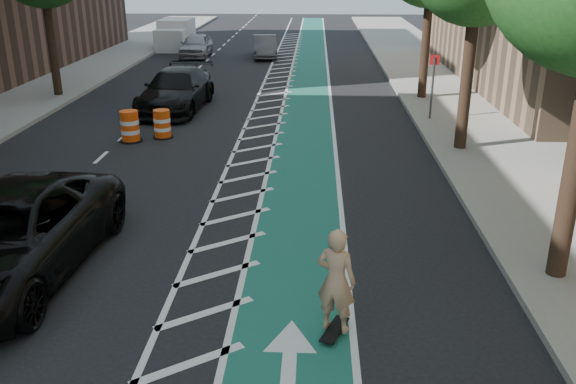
# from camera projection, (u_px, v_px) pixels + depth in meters

# --- Properties ---
(ground) EXTENTS (120.00, 120.00, 0.00)m
(ground) POSITION_uv_depth(u_px,v_px,m) (141.00, 273.00, 11.79)
(ground) COLOR black
(ground) RESTS_ON ground
(bike_lane) EXTENTS (2.00, 90.00, 0.01)m
(bike_lane) POSITION_uv_depth(u_px,v_px,m) (305.00, 135.00, 20.99)
(bike_lane) COLOR #1C6258
(bike_lane) RESTS_ON ground
(buffer_strip) EXTENTS (1.40, 90.00, 0.01)m
(buffer_strip) POSITION_uv_depth(u_px,v_px,m) (262.00, 135.00, 21.05)
(buffer_strip) COLOR silver
(buffer_strip) RESTS_ON ground
(sidewalk_right) EXTENTS (5.00, 90.00, 0.15)m
(sidewalk_right) POSITION_uv_depth(u_px,v_px,m) (496.00, 136.00, 20.69)
(sidewalk_right) COLOR gray
(sidewalk_right) RESTS_ON ground
(curb_right) EXTENTS (0.12, 90.00, 0.16)m
(curb_right) POSITION_uv_depth(u_px,v_px,m) (423.00, 135.00, 20.79)
(curb_right) COLOR gray
(curb_right) RESTS_ON ground
(curb_left) EXTENTS (0.12, 90.00, 0.16)m
(curb_left) POSITION_uv_depth(u_px,v_px,m) (19.00, 130.00, 21.38)
(curb_left) COLOR gray
(curb_left) RESTS_ON ground
(sign_post) EXTENTS (0.35, 0.08, 2.47)m
(sign_post) POSITION_uv_depth(u_px,v_px,m) (432.00, 86.00, 22.18)
(sign_post) COLOR #4C4C4C
(sign_post) RESTS_ON ground
(skateboard) EXTENTS (0.51, 0.83, 0.11)m
(skateboard) POSITION_uv_depth(u_px,v_px,m) (335.00, 330.00, 9.82)
(skateboard) COLOR black
(skateboard) RESTS_ON ground
(skateboarder) EXTENTS (0.75, 0.63, 1.76)m
(skateboarder) POSITION_uv_depth(u_px,v_px,m) (336.00, 281.00, 9.50)
(skateboarder) COLOR tan
(skateboarder) RESTS_ON skateboard
(suv_near) EXTENTS (3.05, 6.10, 1.66)m
(suv_near) POSITION_uv_depth(u_px,v_px,m) (6.00, 237.00, 11.37)
(suv_near) COLOR black
(suv_near) RESTS_ON ground
(suv_far) EXTENTS (2.55, 5.58, 1.58)m
(suv_far) POSITION_uv_depth(u_px,v_px,m) (176.00, 90.00, 24.32)
(suv_far) COLOR black
(suv_far) RESTS_ON ground
(car_silver) EXTENTS (1.74, 4.20, 1.42)m
(car_silver) POSITION_uv_depth(u_px,v_px,m) (196.00, 45.00, 37.63)
(car_silver) COLOR #9B9BA0
(car_silver) RESTS_ON ground
(car_grey) EXTENTS (1.80, 4.15, 1.33)m
(car_grey) POSITION_uv_depth(u_px,v_px,m) (265.00, 47.00, 37.41)
(car_grey) COLOR #515155
(car_grey) RESTS_ON ground
(box_truck) EXTENTS (2.13, 4.58, 1.89)m
(box_truck) POSITION_uv_depth(u_px,v_px,m) (175.00, 35.00, 41.25)
(box_truck) COLOR silver
(box_truck) RESTS_ON ground
(barrel_a) EXTENTS (0.76, 0.76, 1.03)m
(barrel_a) POSITION_uv_depth(u_px,v_px,m) (130.00, 127.00, 20.13)
(barrel_a) COLOR #F2490C
(barrel_a) RESTS_ON ground
(barrel_b) EXTENTS (0.70, 0.70, 0.96)m
(barrel_b) POSITION_uv_depth(u_px,v_px,m) (162.00, 125.00, 20.57)
(barrel_b) COLOR #E14A0B
(barrel_b) RESTS_ON ground
(barrel_c) EXTENTS (0.62, 0.62, 0.85)m
(barrel_c) POSITION_uv_depth(u_px,v_px,m) (177.00, 95.00, 25.27)
(barrel_c) COLOR #FF4F0D
(barrel_c) RESTS_ON ground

